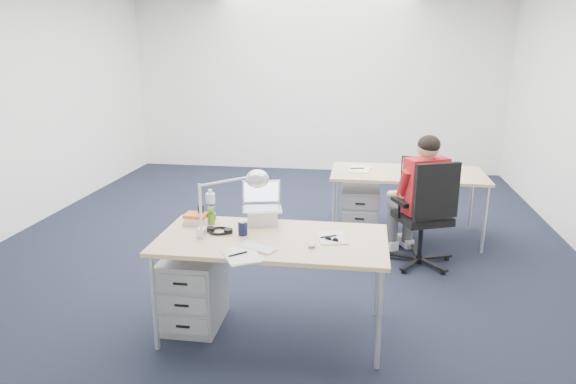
% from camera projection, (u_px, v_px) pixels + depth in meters
% --- Properties ---
extents(floor, '(7.00, 7.00, 0.00)m').
position_uv_depth(floor, '(282.00, 246.00, 5.39)').
color(floor, black).
rests_on(floor, ground).
extents(room, '(6.02, 7.02, 2.80)m').
position_uv_depth(room, '(281.00, 79.00, 4.91)').
color(room, white).
rests_on(room, ground).
extents(desk_near, '(1.60, 0.80, 0.73)m').
position_uv_depth(desk_near, '(272.00, 244.00, 3.60)').
color(desk_near, tan).
rests_on(desk_near, ground).
extents(desk_far, '(1.60, 0.80, 0.73)m').
position_uv_depth(desk_far, '(407.00, 176.00, 5.45)').
color(desk_far, tan).
rests_on(desk_far, ground).
extents(office_chair, '(0.85, 0.85, 1.04)m').
position_uv_depth(office_chair, '(422.00, 236.00, 4.85)').
color(office_chair, black).
rests_on(office_chair, ground).
extents(seated_person, '(0.59, 0.74, 1.24)m').
position_uv_depth(seated_person, '(416.00, 197.00, 4.92)').
color(seated_person, '#B1191C').
rests_on(seated_person, ground).
extents(drawer_pedestal_near, '(0.40, 0.50, 0.55)m').
position_uv_depth(drawer_pedestal_near, '(194.00, 290.00, 3.82)').
color(drawer_pedestal_near, '#949699').
rests_on(drawer_pedestal_near, ground).
extents(drawer_pedestal_far, '(0.40, 0.50, 0.55)m').
position_uv_depth(drawer_pedestal_far, '(360.00, 212.00, 5.60)').
color(drawer_pedestal_far, '#949699').
rests_on(drawer_pedestal_far, ground).
extents(silver_laptop, '(0.34, 0.29, 0.31)m').
position_uv_depth(silver_laptop, '(262.00, 204.00, 3.84)').
color(silver_laptop, silver).
rests_on(silver_laptop, desk_near).
extents(wireless_keyboard, '(0.28, 0.21, 0.01)m').
position_uv_depth(wireless_keyboard, '(257.00, 248.00, 3.39)').
color(wireless_keyboard, white).
rests_on(wireless_keyboard, desk_near).
extents(computer_mouse, '(0.06, 0.09, 0.03)m').
position_uv_depth(computer_mouse, '(312.00, 245.00, 3.42)').
color(computer_mouse, white).
rests_on(computer_mouse, desk_near).
extents(headphones, '(0.22, 0.18, 0.03)m').
position_uv_depth(headphones, '(219.00, 230.00, 3.69)').
color(headphones, black).
rests_on(headphones, desk_near).
extents(can_koozie, '(0.08, 0.08, 0.11)m').
position_uv_depth(can_koozie, '(243.00, 228.00, 3.63)').
color(can_koozie, '#14173E').
rests_on(can_koozie, desk_near).
extents(water_bottle, '(0.08, 0.08, 0.24)m').
position_uv_depth(water_bottle, '(211.00, 204.00, 3.94)').
color(water_bottle, silver).
rests_on(water_bottle, desk_near).
extents(bear_figurine, '(0.08, 0.07, 0.14)m').
position_uv_depth(bear_figurine, '(211.00, 215.00, 3.85)').
color(bear_figurine, '#407F21').
rests_on(bear_figurine, desk_near).
extents(book_stack, '(0.22, 0.20, 0.08)m').
position_uv_depth(book_stack, '(197.00, 219.00, 3.85)').
color(book_stack, silver).
rests_on(book_stack, desk_near).
extents(cordless_phone, '(0.04, 0.03, 0.14)m').
position_uv_depth(cordless_phone, '(201.00, 214.00, 3.87)').
color(cordless_phone, black).
rests_on(cordless_phone, desk_near).
extents(papers_left, '(0.30, 0.34, 0.01)m').
position_uv_depth(papers_left, '(241.00, 256.00, 3.27)').
color(papers_left, '#EBE888').
rests_on(papers_left, desk_near).
extents(papers_right, '(0.23, 0.29, 0.01)m').
position_uv_depth(papers_right, '(331.00, 238.00, 3.57)').
color(papers_right, '#EBE888').
rests_on(papers_right, desk_near).
extents(sunglasses, '(0.11, 0.08, 0.02)m').
position_uv_depth(sunglasses, '(332.00, 240.00, 3.51)').
color(sunglasses, black).
rests_on(sunglasses, desk_near).
extents(desk_lamp, '(0.48, 0.28, 0.52)m').
position_uv_depth(desk_lamp, '(222.00, 202.00, 3.51)').
color(desk_lamp, silver).
rests_on(desk_lamp, desk_near).
extents(dark_laptop, '(0.32, 0.31, 0.22)m').
position_uv_depth(dark_laptop, '(417.00, 168.00, 5.16)').
color(dark_laptop, black).
rests_on(dark_laptop, desk_far).
extents(far_cup, '(0.07, 0.07, 0.09)m').
position_uv_depth(far_cup, '(448.00, 170.00, 5.36)').
color(far_cup, white).
rests_on(far_cup, desk_far).
extents(far_papers, '(0.26, 0.34, 0.01)m').
position_uv_depth(far_papers, '(359.00, 169.00, 5.55)').
color(far_papers, white).
rests_on(far_papers, desk_far).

